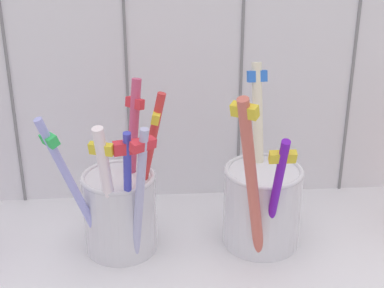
% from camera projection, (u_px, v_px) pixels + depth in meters
% --- Properties ---
extents(counter_slab, '(0.64, 0.22, 0.02)m').
position_uv_depth(counter_slab, '(192.00, 252.00, 0.61)').
color(counter_slab, silver).
rests_on(counter_slab, ground).
extents(tile_wall_back, '(0.64, 0.02, 0.45)m').
position_uv_depth(tile_wall_back, '(183.00, 25.00, 0.64)').
color(tile_wall_back, white).
rests_on(tile_wall_back, ground).
extents(toothbrush_cup_left, '(0.12, 0.09, 0.18)m').
position_uv_depth(toothbrush_cup_left, '(120.00, 208.00, 0.58)').
color(toothbrush_cup_left, silver).
rests_on(toothbrush_cup_left, counter_slab).
extents(toothbrush_cup_right, '(0.09, 0.13, 0.19)m').
position_uv_depth(toothbrush_cup_right, '(263.00, 203.00, 0.59)').
color(toothbrush_cup_right, silver).
rests_on(toothbrush_cup_right, counter_slab).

